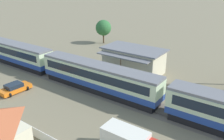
{
  "coord_description": "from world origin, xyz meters",
  "views": [
    {
      "loc": [
        19.02,
        -23.53,
        14.77
      ],
      "look_at": [
        0.89,
        2.16,
        2.43
      ],
      "focal_mm": 38.0,
      "sensor_mm": 36.0,
      "label": 1
    }
  ],
  "objects_px": {
    "passenger_train": "(99,77)",
    "station_building": "(133,60)",
    "yard_tree_0": "(103,28)",
    "parked_car_orange": "(15,88)"
  },
  "relations": [
    {
      "from": "parked_car_orange",
      "to": "station_building",
      "type": "bearing_deg",
      "value": -27.94
    },
    {
      "from": "station_building",
      "to": "yard_tree_0",
      "type": "height_order",
      "value": "yard_tree_0"
    },
    {
      "from": "passenger_train",
      "to": "yard_tree_0",
      "type": "xyz_separation_m",
      "value": [
        -15.12,
        20.9,
        1.51
      ]
    },
    {
      "from": "passenger_train",
      "to": "parked_car_orange",
      "type": "relative_size",
      "value": 13.47
    },
    {
      "from": "passenger_train",
      "to": "yard_tree_0",
      "type": "distance_m",
      "value": 25.84
    },
    {
      "from": "passenger_train",
      "to": "parked_car_orange",
      "type": "height_order",
      "value": "passenger_train"
    },
    {
      "from": "passenger_train",
      "to": "station_building",
      "type": "height_order",
      "value": "station_building"
    },
    {
      "from": "passenger_train",
      "to": "station_building",
      "type": "bearing_deg",
      "value": 89.88
    },
    {
      "from": "station_building",
      "to": "passenger_train",
      "type": "bearing_deg",
      "value": -90.12
    },
    {
      "from": "passenger_train",
      "to": "station_building",
      "type": "relative_size",
      "value": 5.74
    }
  ]
}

